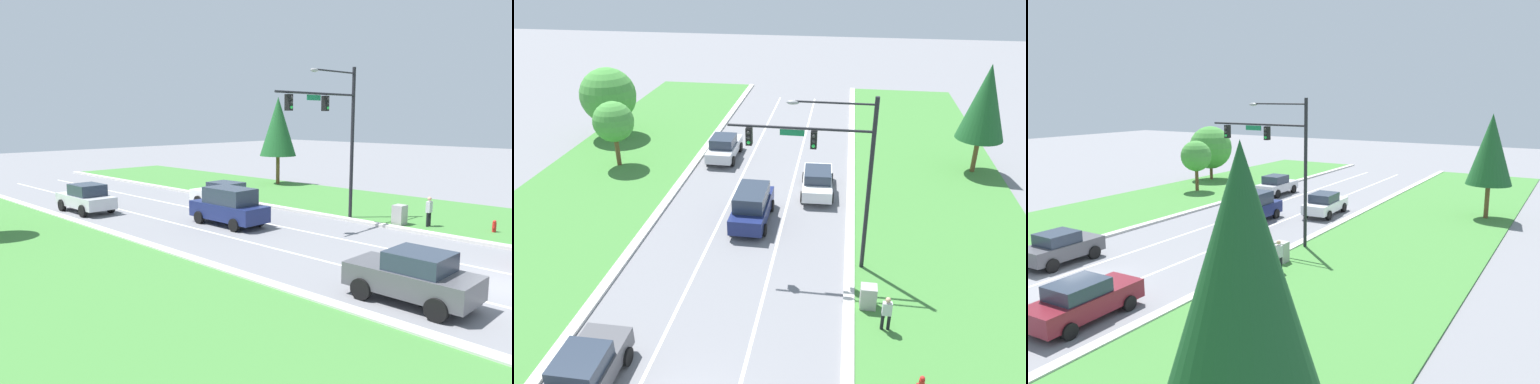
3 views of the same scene
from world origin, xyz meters
The scene contains 18 objects.
ground_plane centered at (0.00, 0.00, 0.00)m, with size 160.00×160.00×0.00m, color slate.
curb_strip_right centered at (5.65, 0.00, 0.07)m, with size 0.50×90.00×0.15m.
grass_verge_right centered at (10.90, 0.00, 0.04)m, with size 10.00×90.00×0.08m.
lane_stripe_inner_left centered at (-1.80, 0.00, 0.00)m, with size 0.14×81.00×0.01m.
lane_stripe_inner_right centered at (1.80, 0.00, 0.00)m, with size 0.14×81.00×0.01m.
traffic_signal_mast centered at (4.48, 10.70, 5.67)m, with size 6.60×0.41×8.66m.
burgundy_sedan centered at (3.37, -2.27, 0.84)m, with size 2.17×4.73×1.66m.
silver_sedan centered at (-3.74, 23.49, 0.89)m, with size 2.08×4.53×1.78m.
navy_suv centered at (0.06, 14.41, 1.05)m, with size 2.08×4.65×2.08m.
white_sedan centered at (3.50, 18.76, 0.85)m, with size 2.21×4.75×1.67m.
graphite_sedan centered at (-3.55, 1.63, 0.87)m, with size 2.07×4.12×1.72m.
utility_cabinet centered at (6.46, 7.66, 0.58)m, with size 0.70×0.60×1.16m.
pedestrian centered at (7.14, 6.32, 0.94)m, with size 0.40×0.24×1.69m.
fire_hydrant centered at (8.25, 3.33, 0.34)m, with size 0.34×0.20×0.70m.
conifer_near_right_tree centered at (14.05, 23.62, 5.03)m, with size 3.15×3.15×7.57m.
oak_near_left_tree centered at (-14.02, 26.83, 3.44)m, with size 4.46×4.46×5.67m.
conifer_far_right_tree centered at (13.83, -5.91, 4.87)m, with size 3.77×3.77×7.89m.
oak_far_left_tree centered at (-10.93, 20.98, 3.30)m, with size 2.83×2.83×4.74m.
Camera 3 is at (19.76, -13.98, 8.73)m, focal length 35.00 mm.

